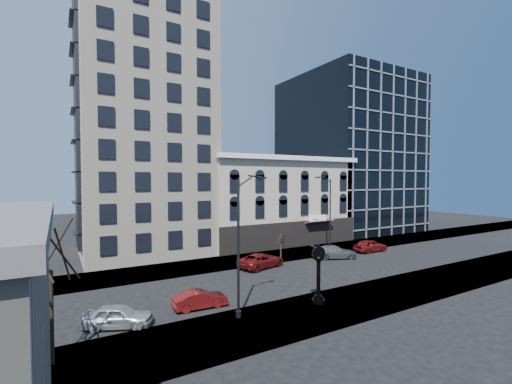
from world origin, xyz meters
TOP-DOWN VIEW (x-y plane):
  - ground at (0.00, 0.00)m, footprint 160.00×160.00m
  - sidewalk_far at (0.00, 8.00)m, footprint 160.00×6.00m
  - sidewalk_near at (0.00, -8.00)m, footprint 160.00×6.00m
  - cream_tower at (-6.11, 18.88)m, footprint 15.90×15.40m
  - victorian_row at (12.00, 15.89)m, footprint 22.60×11.19m
  - glass_office at (32.00, 20.91)m, footprint 20.00×20.15m
  - street_clock at (0.95, -7.02)m, footprint 0.99×0.99m
  - street_lamp_near at (-4.71, -6.38)m, footprint 2.49×0.43m
  - street_lamp_far at (13.90, 6.81)m, footprint 2.52×0.69m
  - bare_tree_near at (-16.04, -6.93)m, footprint 4.41×4.41m
  - bare_tree_far at (7.00, 6.76)m, footprint 1.86×1.86m
  - car_near_a at (-12.52, -3.77)m, footprint 4.52×3.29m
  - car_near_b at (-6.90, -3.31)m, footprint 3.99×1.60m
  - car_far_a at (2.81, 4.28)m, footprint 5.88×3.80m
  - car_far_b at (12.42, 3.52)m, footprint 5.68×3.96m
  - car_far_c at (18.98, 4.00)m, footprint 4.74×1.97m

SIDE VIEW (x-z plane):
  - ground at x=0.00m, z-range 0.00..0.00m
  - sidewalk_far at x=0.00m, z-range 0.00..0.12m
  - sidewalk_near at x=0.00m, z-range 0.00..0.12m
  - car_near_b at x=-6.90m, z-range 0.00..1.29m
  - car_near_a at x=-12.52m, z-range 0.00..1.43m
  - car_far_a at x=2.81m, z-range 0.00..1.51m
  - car_far_b at x=12.42m, z-range 0.00..1.53m
  - car_far_c at x=18.98m, z-range 0.00..1.61m
  - street_clock at x=0.95m, z-range -0.09..4.29m
  - bare_tree_far at x=7.00m, z-range 0.92..4.11m
  - bare_tree_near at x=-16.04m, z-range 2.06..9.63m
  - victorian_row at x=12.00m, z-range -0.25..12.25m
  - street_lamp_near at x=-4.71m, z-range 2.57..12.20m
  - street_lamp_far at x=13.90m, z-range 2.62..12.42m
  - glass_office at x=32.00m, z-range 0.00..28.00m
  - cream_tower at x=-6.11m, z-range -1.93..40.57m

